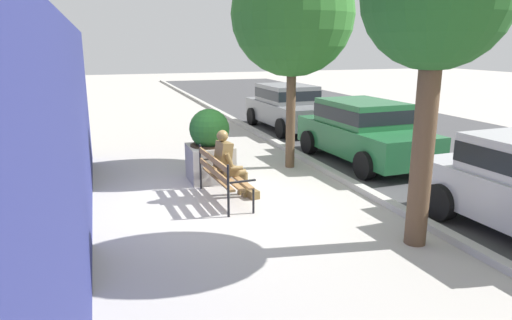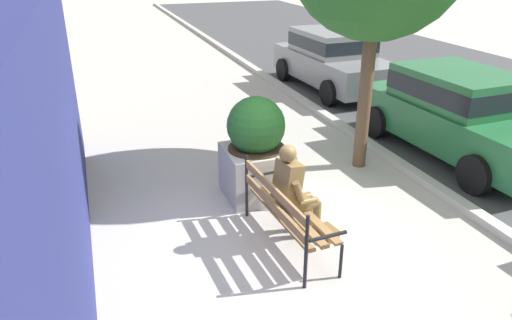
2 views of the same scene
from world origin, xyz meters
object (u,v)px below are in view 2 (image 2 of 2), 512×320
(parked_car_green, at_px, (459,111))
(concrete_planter, at_px, (256,150))
(parked_car_grey, at_px, (333,58))
(park_bench, at_px, (284,208))
(bronze_statue_seated, at_px, (297,194))

(parked_car_green, bearing_deg, concrete_planter, -85.13)
(parked_car_grey, bearing_deg, park_bench, -32.08)
(park_bench, relative_size, concrete_planter, 1.15)
(concrete_planter, bearing_deg, parked_car_green, 94.87)
(park_bench, relative_size, parked_car_green, 0.44)
(park_bench, height_order, parked_car_grey, parked_car_grey)
(park_bench, xyz_separation_m, parked_car_green, (-1.78, 4.19, 0.30))
(park_bench, bearing_deg, parked_car_green, 112.97)
(parked_car_grey, xyz_separation_m, parked_car_green, (4.91, 0.00, 0.00))
(bronze_statue_seated, height_order, concrete_planter, concrete_planter)
(parked_car_green, bearing_deg, parked_car_grey, 180.00)
(bronze_statue_seated, distance_m, parked_car_green, 4.33)
(park_bench, distance_m, concrete_planter, 1.45)
(park_bench, bearing_deg, concrete_planter, 174.99)
(concrete_planter, height_order, parked_car_green, concrete_planter)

